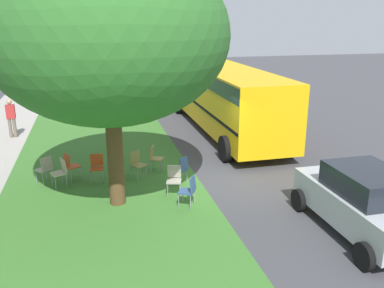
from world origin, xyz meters
TOP-DOWN VIEW (x-y plane):
  - ground at (0.00, 0.00)m, footprint 80.00×80.00m
  - grass_verge at (0.00, 3.20)m, footprint 48.00×6.00m
  - street_tree at (-0.93, 2.86)m, footprint 6.10×6.10m
  - chair_0 at (0.70, 4.46)m, footprint 0.54×0.55m
  - chair_1 at (0.03, 0.81)m, footprint 0.59×0.59m
  - chair_2 at (0.88, 3.36)m, footprint 0.45×0.45m
  - chair_3 at (1.18, 4.18)m, footprint 0.56×0.57m
  - chair_4 at (0.86, 2.09)m, footprint 0.58×0.57m
  - chair_5 at (-0.73, 1.19)m, footprint 0.52×0.51m
  - chair_6 at (-1.64, 0.96)m, footprint 0.57×0.57m
  - chair_7 at (1.07, 4.94)m, footprint 0.59×0.59m
  - chair_8 at (1.30, 1.44)m, footprint 0.54×0.55m
  - parked_car at (-4.03, -2.72)m, footprint 3.70×1.92m
  - school_bus at (5.65, -2.44)m, footprint 10.40×2.80m
  - pedestrian_0 at (6.82, 6.77)m, footprint 0.22×0.36m

SIDE VIEW (x-z plane):
  - ground at x=0.00m, z-range 0.00..0.00m
  - grass_verge at x=0.00m, z-range 0.00..0.01m
  - chair_0 at x=0.70m, z-range 0.08..0.96m
  - chair_1 at x=0.03m, z-range 0.08..0.96m
  - chair_2 at x=0.88m, z-range 0.08..0.96m
  - chair_3 at x=1.18m, z-range 0.08..0.96m
  - chair_4 at x=0.86m, z-range 0.08..0.96m
  - chair_5 at x=-0.73m, z-range 0.08..0.96m
  - chair_6 at x=-1.64m, z-range 0.08..0.96m
  - chair_7 at x=1.07m, z-range 0.08..0.96m
  - chair_8 at x=1.30m, z-range 0.08..0.96m
  - parked_car at x=-4.03m, z-range 0.01..1.66m
  - pedestrian_0 at x=6.82m, z-range 0.08..1.77m
  - school_bus at x=5.65m, z-range 0.32..3.20m
  - street_tree at x=-0.93m, z-range 1.15..7.98m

